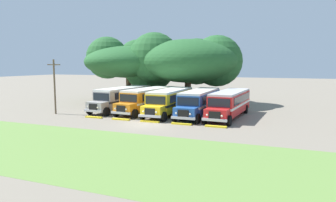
# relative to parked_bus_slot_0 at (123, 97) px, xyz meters

# --- Properties ---
(ground_plane) EXTENTS (220.00, 220.00, 0.00)m
(ground_plane) POSITION_rel_parked_bus_slot_0_xyz_m (6.81, -7.64, -1.58)
(ground_plane) COLOR slate
(foreground_grass_strip) EXTENTS (80.00, 11.33, 0.01)m
(foreground_grass_strip) POSITION_rel_parked_bus_slot_0_xyz_m (6.81, -17.26, -1.58)
(foreground_grass_strip) COLOR olive
(foreground_grass_strip) RESTS_ON ground_plane
(parked_bus_slot_0) EXTENTS (3.45, 10.96, 2.82)m
(parked_bus_slot_0) POSITION_rel_parked_bus_slot_0_xyz_m (0.00, 0.00, 0.00)
(parked_bus_slot_0) COLOR #9E9993
(parked_bus_slot_0) RESTS_ON ground_plane
(parked_bus_slot_1) EXTENTS (3.44, 10.96, 2.82)m
(parked_bus_slot_1) POSITION_rel_parked_bus_slot_0_xyz_m (3.58, -0.10, 0.00)
(parked_bus_slot_1) COLOR orange
(parked_bus_slot_1) RESTS_ON ground_plane
(parked_bus_slot_2) EXTENTS (2.88, 10.86, 2.82)m
(parked_bus_slot_2) POSITION_rel_parked_bus_slot_0_xyz_m (6.69, -0.76, 0.00)
(parked_bus_slot_2) COLOR yellow
(parked_bus_slot_2) RESTS_ON ground_plane
(parked_bus_slot_3) EXTENTS (2.82, 10.86, 2.82)m
(parked_bus_slot_3) POSITION_rel_parked_bus_slot_0_xyz_m (10.17, -0.56, 0.00)
(parked_bus_slot_3) COLOR #23519E
(parked_bus_slot_3) RESTS_ON ground_plane
(parked_bus_slot_4) EXTENTS (3.10, 10.89, 2.82)m
(parked_bus_slot_4) POSITION_rel_parked_bus_slot_0_xyz_m (13.53, -0.43, 0.00)
(parked_bus_slot_4) COLOR red
(parked_bus_slot_4) RESTS_ON ground_plane
(curb_wheelstop_0) EXTENTS (2.00, 0.36, 0.15)m
(curb_wheelstop_0) POSITION_rel_parked_bus_slot_0_xyz_m (0.14, -6.48, -1.51)
(curb_wheelstop_0) COLOR yellow
(curb_wheelstop_0) RESTS_ON ground_plane
(curb_wheelstop_1) EXTENTS (2.00, 0.36, 0.15)m
(curb_wheelstop_1) POSITION_rel_parked_bus_slot_0_xyz_m (3.48, -6.48, -1.51)
(curb_wheelstop_1) COLOR yellow
(curb_wheelstop_1) RESTS_ON ground_plane
(curb_wheelstop_2) EXTENTS (2.00, 0.36, 0.15)m
(curb_wheelstop_2) POSITION_rel_parked_bus_slot_0_xyz_m (6.81, -6.48, -1.51)
(curb_wheelstop_2) COLOR yellow
(curb_wheelstop_2) RESTS_ON ground_plane
(curb_wheelstop_3) EXTENTS (2.00, 0.36, 0.15)m
(curb_wheelstop_3) POSITION_rel_parked_bus_slot_0_xyz_m (10.15, -6.48, -1.51)
(curb_wheelstop_3) COLOR yellow
(curb_wheelstop_3) RESTS_ON ground_plane
(curb_wheelstop_4) EXTENTS (2.00, 0.36, 0.15)m
(curb_wheelstop_4) POSITION_rel_parked_bus_slot_0_xyz_m (13.48, -6.48, -1.51)
(curb_wheelstop_4) COLOR yellow
(curb_wheelstop_4) RESTS_ON ground_plane
(broad_shade_tree) EXTENTS (15.70, 14.26, 10.28)m
(broad_shade_tree) POSITION_rel_parked_bus_slot_0_xyz_m (5.65, 9.22, 4.67)
(broad_shade_tree) COLOR brown
(broad_shade_tree) RESTS_ON ground_plane
(secondary_tree) EXTENTS (13.70, 13.57, 9.96)m
(secondary_tree) POSITION_rel_parked_bus_slot_0_xyz_m (-3.57, 9.31, 4.46)
(secondary_tree) COLOR brown
(secondary_tree) RESTS_ON ground_plane
(utility_pole) EXTENTS (1.80, 0.20, 6.28)m
(utility_pole) POSITION_rel_parked_bus_slot_0_xyz_m (-5.61, -5.82, 1.80)
(utility_pole) COLOR brown
(utility_pole) RESTS_ON ground_plane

